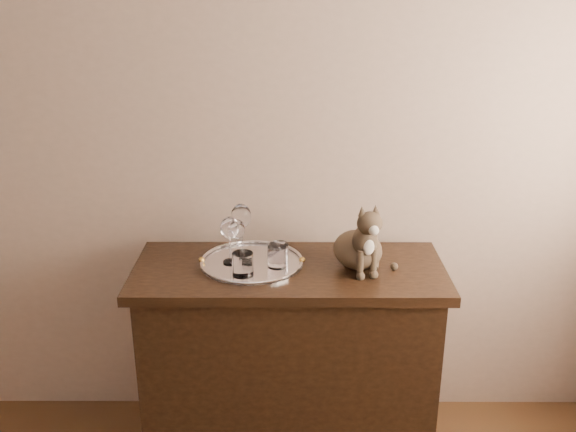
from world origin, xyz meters
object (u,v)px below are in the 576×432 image
object	(u,v)px
wine_glass_b	(241,229)
tumbler_c	(279,253)
wine_glass_d	(237,240)
tumbler_a	(277,257)
cat	(358,233)
tumbler_b	(243,264)
sideboard	(289,362)
tray	(252,263)
wine_glass_c	(230,240)

from	to	relation	value
wine_glass_b	tumbler_c	size ratio (longest dim) A/B	2.57
wine_glass_d	tumbler_a	xyz separation A→B (m)	(0.15, -0.06, -0.04)
wine_glass_b	cat	world-z (taller)	cat
tumbler_b	cat	world-z (taller)	cat
sideboard	cat	xyz separation A→B (m)	(0.26, 0.01, 0.57)
tumbler_b	wine_glass_d	bearing A→B (deg)	102.43
cat	tumbler_b	bearing A→B (deg)	177.56
tray	wine_glass_d	xyz separation A→B (m)	(-0.06, 0.03, 0.09)
wine_glass_b	wine_glass_c	distance (m)	0.09
wine_glass_b	tumbler_a	size ratio (longest dim) A/B	2.60
tumbler_c	tumbler_a	bearing A→B (deg)	-102.89
wine_glass_c	tumbler_a	distance (m)	0.19
wine_glass_b	tumbler_a	world-z (taller)	wine_glass_b
sideboard	tumbler_b	size ratio (longest dim) A/B	13.52
sideboard	tumbler_c	size ratio (longest dim) A/B	14.71
sideboard	wine_glass_b	bearing A→B (deg)	149.22
tumbler_a	wine_glass_c	bearing A→B (deg)	167.97
wine_glass_b	wine_glass_d	distance (m)	0.06
sideboard	tumbler_c	bearing A→B (deg)	152.75
sideboard	wine_glass_b	size ratio (longest dim) A/B	5.72
wine_glass_b	tumbler_b	size ratio (longest dim) A/B	2.36
sideboard	wine_glass_d	xyz separation A→B (m)	(-0.20, 0.05, 0.52)
wine_glass_b	tumbler_b	distance (m)	0.21
sideboard	cat	world-z (taller)	cat
wine_glass_d	tumbler_c	xyz separation A→B (m)	(0.16, -0.03, -0.04)
tumbler_a	tumbler_c	distance (m)	0.03
sideboard	wine_glass_b	xyz separation A→B (m)	(-0.19, 0.11, 0.54)
tray	tumbler_a	bearing A→B (deg)	-20.99
wine_glass_b	tumbler_a	bearing A→B (deg)	-40.99
wine_glass_d	wine_glass_b	bearing A→B (deg)	77.96
wine_glass_b	tumbler_b	bearing A→B (deg)	-84.93
sideboard	wine_glass_b	world-z (taller)	wine_glass_b
wine_glass_b	wine_glass_d	size ratio (longest dim) A/B	1.25
tray	tumbler_a	distance (m)	0.11
wine_glass_c	tumbler_a	bearing A→B (deg)	-12.03
wine_glass_b	wine_glass_c	size ratio (longest dim) A/B	1.11
cat	tumbler_c	bearing A→B (deg)	163.05
wine_glass_b	cat	xyz separation A→B (m)	(0.45, -0.10, 0.03)
wine_glass_b	cat	distance (m)	0.46
wine_glass_b	tumbler_c	distance (m)	0.19
tumbler_c	wine_glass_d	bearing A→B (deg)	168.87
wine_glass_c	tray	bearing A→B (deg)	-0.59
tray	wine_glass_b	world-z (taller)	wine_glass_b
tumbler_b	cat	size ratio (longest dim) A/B	0.32
wine_glass_d	cat	size ratio (longest dim) A/B	0.60
sideboard	tumbler_a	world-z (taller)	tumbler_a
tray	wine_glass_b	xyz separation A→B (m)	(-0.04, 0.09, 0.11)
wine_glass_c	tumbler_c	distance (m)	0.20
wine_glass_d	tumbler_c	size ratio (longest dim) A/B	2.06
tray	cat	size ratio (longest dim) A/B	1.42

